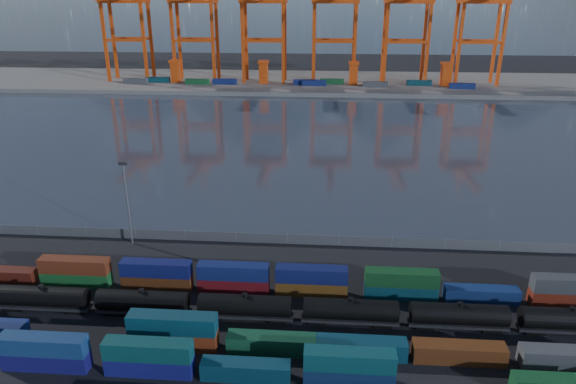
{
  "coord_description": "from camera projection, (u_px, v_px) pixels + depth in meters",
  "views": [
    {
      "loc": [
        6.74,
        -60.53,
        45.72
      ],
      "look_at": [
        0.0,
        30.0,
        10.0
      ],
      "focal_mm": 32.0,
      "sensor_mm": 36.0,
      "label": 1
    }
  ],
  "objects": [
    {
      "name": "quay_containers",
      "position": [
        291.0,
        82.0,
        254.32
      ],
      "size": [
        172.58,
        10.99,
        2.6
      ],
      "color": "navy",
      "rests_on": "far_quay"
    },
    {
      "name": "far_quay",
      "position": [
        314.0,
        82.0,
        267.89
      ],
      "size": [
        700.0,
        70.0,
        2.0
      ],
      "primitive_type": "cube",
      "color": "#514F4C",
      "rests_on": "ground"
    },
    {
      "name": "tanker_string",
      "position": [
        350.0,
        311.0,
        74.78
      ],
      "size": [
        138.23,
        3.06,
        4.37
      ],
      "color": "black",
      "rests_on": "ground"
    },
    {
      "name": "straddle_carriers",
      "position": [
        308.0,
        72.0,
        256.29
      ],
      "size": [
        140.0,
        7.0,
        11.1
      ],
      "color": "#D3420E",
      "rests_on": "far_quay"
    },
    {
      "name": "container_row_north",
      "position": [
        253.0,
        281.0,
        82.7
      ],
      "size": [
        141.0,
        2.33,
        4.97
      ],
      "color": "navy",
      "rests_on": "ground"
    },
    {
      "name": "gantry_cranes",
      "position": [
        299.0,
        11.0,
        249.38
      ],
      "size": [
        197.78,
        43.73,
        59.22
      ],
      "color": "#D3420E",
      "rests_on": "ground"
    },
    {
      "name": "waterfront_fence",
      "position": [
        287.0,
        239.0,
        99.0
      ],
      "size": [
        160.12,
        0.12,
        2.2
      ],
      "color": "#595B5E",
      "rests_on": "ground"
    },
    {
      "name": "ground",
      "position": [
        272.0,
        333.0,
        73.38
      ],
      "size": [
        700.0,
        700.0,
        0.0
      ],
      "primitive_type": "plane",
      "color": "black",
      "rests_on": "ground"
    },
    {
      "name": "container_row_mid",
      "position": [
        343.0,
        345.0,
        68.46
      ],
      "size": [
        141.69,
        2.45,
        5.23
      ],
      "color": "#383B3C",
      "rests_on": "ground"
    },
    {
      "name": "container_row_south",
      "position": [
        70.0,
        355.0,
        65.72
      ],
      "size": [
        138.34,
        2.29,
        4.88
      ],
      "color": "#3D3F42",
      "rests_on": "ground"
    },
    {
      "name": "harbor_water",
      "position": [
        305.0,
        138.0,
        170.82
      ],
      "size": [
        700.0,
        700.0,
        0.0
      ],
      "primitive_type": "plane",
      "color": "#2A303C",
      "rests_on": "ground"
    },
    {
      "name": "yard_light_mast",
      "position": [
        127.0,
        199.0,
        96.18
      ],
      "size": [
        1.6,
        0.4,
        16.6
      ],
      "color": "slate",
      "rests_on": "ground"
    }
  ]
}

